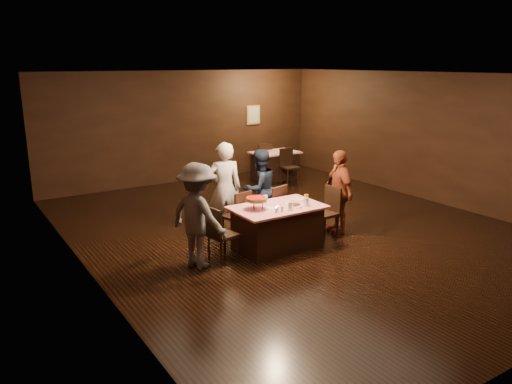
{
  "coord_description": "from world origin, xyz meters",
  "views": [
    {
      "loc": [
        -5.74,
        -7.49,
        3.23
      ],
      "look_at": [
        -1.14,
        -0.35,
        1.0
      ],
      "focal_mm": 35.0,
      "sensor_mm": 36.0,
      "label": 1
    }
  ],
  "objects_px": {
    "back_table": "(275,165)",
    "pizza_stand": "(257,199)",
    "chair_end_left": "(223,234)",
    "glass_front_right": "(307,202)",
    "chair_end_right": "(325,212)",
    "plate_empty": "(297,199)",
    "diner_grey_knit": "(198,216)",
    "chair_back_near": "(290,166)",
    "diner_navy_hoodie": "(260,189)",
    "chair_far_left": "(236,215)",
    "chair_far_right": "(272,209)",
    "diner_red_shirt": "(338,192)",
    "diner_white_jacket": "(225,189)",
    "main_table": "(277,227)",
    "glass_back": "(266,199)",
    "chair_back_far": "(263,159)",
    "glass_front_left": "(290,206)",
    "glass_amber": "(306,198)"
  },
  "relations": [
    {
      "from": "chair_far_right",
      "to": "chair_back_far",
      "type": "xyz_separation_m",
      "value": [
        2.67,
        4.32,
        0.0
      ]
    },
    {
      "from": "chair_far_left",
      "to": "chair_end_right",
      "type": "relative_size",
      "value": 1.0
    },
    {
      "from": "chair_back_far",
      "to": "diner_grey_knit",
      "type": "height_order",
      "value": "diner_grey_knit"
    },
    {
      "from": "diner_red_shirt",
      "to": "chair_end_right",
      "type": "bearing_deg",
      "value": -63.31
    },
    {
      "from": "diner_grey_knit",
      "to": "diner_red_shirt",
      "type": "bearing_deg",
      "value": -108.7
    },
    {
      "from": "diner_white_jacket",
      "to": "glass_back",
      "type": "relative_size",
      "value": 12.78
    },
    {
      "from": "chair_far_left",
      "to": "chair_end_right",
      "type": "bearing_deg",
      "value": 140.13
    },
    {
      "from": "diner_grey_knit",
      "to": "glass_front_right",
      "type": "xyz_separation_m",
      "value": [
        1.98,
        -0.28,
        -0.01
      ]
    },
    {
      "from": "chair_end_right",
      "to": "plate_empty",
      "type": "distance_m",
      "value": 0.65
    },
    {
      "from": "chair_end_right",
      "to": "chair_far_right",
      "type": "bearing_deg",
      "value": -139.62
    },
    {
      "from": "chair_far_right",
      "to": "glass_front_left",
      "type": "relative_size",
      "value": 6.79
    },
    {
      "from": "chair_far_left",
      "to": "chair_far_right",
      "type": "distance_m",
      "value": 0.8
    },
    {
      "from": "chair_end_left",
      "to": "glass_back",
      "type": "height_order",
      "value": "chair_end_left"
    },
    {
      "from": "back_table",
      "to": "chair_back_near",
      "type": "xyz_separation_m",
      "value": [
        0.0,
        -0.7,
        0.09
      ]
    },
    {
      "from": "chair_end_left",
      "to": "glass_back",
      "type": "xyz_separation_m",
      "value": [
        1.05,
        0.3,
        0.37
      ]
    },
    {
      "from": "diner_grey_knit",
      "to": "glass_amber",
      "type": "xyz_separation_m",
      "value": [
        2.13,
        -0.08,
        -0.01
      ]
    },
    {
      "from": "chair_end_left",
      "to": "glass_front_right",
      "type": "xyz_separation_m",
      "value": [
        1.55,
        -0.25,
        0.37
      ]
    },
    {
      "from": "plate_empty",
      "to": "glass_back",
      "type": "xyz_separation_m",
      "value": [
        -0.6,
        0.15,
        0.06
      ]
    },
    {
      "from": "back_table",
      "to": "glass_front_right",
      "type": "bearing_deg",
      "value": -119.03
    },
    {
      "from": "chair_end_left",
      "to": "diner_navy_hoodie",
      "type": "distance_m",
      "value": 1.89
    },
    {
      "from": "glass_front_right",
      "to": "chair_back_near",
      "type": "bearing_deg",
      "value": 56.91
    },
    {
      "from": "diner_grey_knit",
      "to": "glass_front_right",
      "type": "distance_m",
      "value": 2.0
    },
    {
      "from": "plate_empty",
      "to": "glass_front_right",
      "type": "bearing_deg",
      "value": -104.04
    },
    {
      "from": "chair_end_left",
      "to": "plate_empty",
      "type": "height_order",
      "value": "chair_end_left"
    },
    {
      "from": "glass_back",
      "to": "main_table",
      "type": "bearing_deg",
      "value": -80.54
    },
    {
      "from": "back_table",
      "to": "chair_end_left",
      "type": "xyz_separation_m",
      "value": [
        -4.17,
        -4.47,
        0.09
      ]
    },
    {
      "from": "chair_end_right",
      "to": "diner_red_shirt",
      "type": "relative_size",
      "value": 0.59
    },
    {
      "from": "chair_far_right",
      "to": "diner_grey_knit",
      "type": "bearing_deg",
      "value": 5.53
    },
    {
      "from": "chair_far_left",
      "to": "glass_front_right",
      "type": "bearing_deg",
      "value": 117.06
    },
    {
      "from": "chair_back_near",
      "to": "glass_front_left",
      "type": "xyz_separation_m",
      "value": [
        -3.02,
        -4.07,
        0.37
      ]
    },
    {
      "from": "chair_end_left",
      "to": "chair_end_right",
      "type": "xyz_separation_m",
      "value": [
        2.2,
        0.0,
        0.0
      ]
    },
    {
      "from": "main_table",
      "to": "diner_grey_knit",
      "type": "xyz_separation_m",
      "value": [
        -1.53,
        0.03,
        0.47
      ]
    },
    {
      "from": "chair_end_left",
      "to": "diner_red_shirt",
      "type": "bearing_deg",
      "value": -95.93
    },
    {
      "from": "back_table",
      "to": "plate_empty",
      "type": "distance_m",
      "value": 5.02
    },
    {
      "from": "main_table",
      "to": "diner_navy_hoodie",
      "type": "distance_m",
      "value": 1.26
    },
    {
      "from": "diner_navy_hoodie",
      "to": "glass_amber",
      "type": "height_order",
      "value": "diner_navy_hoodie"
    },
    {
      "from": "back_table",
      "to": "diner_white_jacket",
      "type": "bearing_deg",
      "value": -136.4
    },
    {
      "from": "glass_front_left",
      "to": "glass_back",
      "type": "relative_size",
      "value": 1.0
    },
    {
      "from": "diner_grey_knit",
      "to": "chair_back_far",
      "type": "bearing_deg",
      "value": -62.25
    },
    {
      "from": "plate_empty",
      "to": "back_table",
      "type": "bearing_deg",
      "value": 59.75
    },
    {
      "from": "back_table",
      "to": "pizza_stand",
      "type": "distance_m",
      "value": 5.65
    },
    {
      "from": "chair_back_near",
      "to": "glass_back",
      "type": "distance_m",
      "value": 4.68
    },
    {
      "from": "chair_back_far",
      "to": "diner_navy_hoodie",
      "type": "height_order",
      "value": "diner_navy_hoodie"
    },
    {
      "from": "chair_end_left",
      "to": "glass_amber",
      "type": "height_order",
      "value": "chair_end_left"
    },
    {
      "from": "chair_back_far",
      "to": "diner_navy_hoodie",
      "type": "xyz_separation_m",
      "value": [
        -2.7,
        -3.94,
        0.32
      ]
    },
    {
      "from": "pizza_stand",
      "to": "glass_front_right",
      "type": "relative_size",
      "value": 2.71
    },
    {
      "from": "back_table",
      "to": "diner_white_jacket",
      "type": "distance_m",
      "value": 4.84
    },
    {
      "from": "chair_far_right",
      "to": "glass_front_right",
      "type": "distance_m",
      "value": 1.07
    },
    {
      "from": "back_table",
      "to": "glass_front_right",
      "type": "xyz_separation_m",
      "value": [
        -2.62,
        -4.72,
        0.46
      ]
    },
    {
      "from": "main_table",
      "to": "chair_far_right",
      "type": "distance_m",
      "value": 0.85
    }
  ]
}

